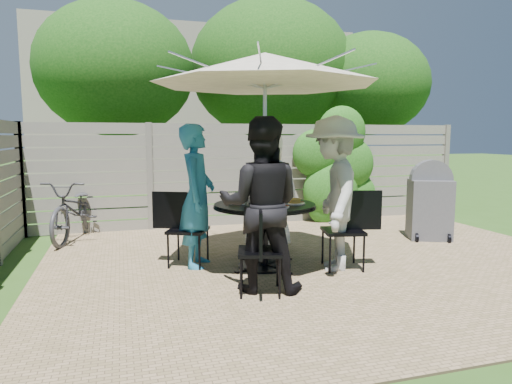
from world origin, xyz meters
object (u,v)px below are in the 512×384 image
object	(u,v)px
umbrella	(265,69)
chair_right	(344,246)
person_front	(261,205)
bicycle	(77,210)
coffee_cup	(274,196)
patio_table	(265,223)
chair_front	(260,269)
plate_extra	(279,205)
chair_left	(187,244)
plate_right	(294,202)
glass_right	(286,197)
chair_back	(268,229)
glass_front	(273,201)
person_back	(268,190)
person_left	(197,196)
person_right	(334,194)
glass_left	(243,199)
bbq_grill	(430,204)
plate_back	(266,198)
glass_back	(257,195)
plate_front	(263,206)
plate_left	(235,201)
syrup_jug	(260,196)

from	to	relation	value
umbrella	chair_right	size ratio (longest dim) A/B	3.54
person_front	bicycle	size ratio (longest dim) A/B	1.00
umbrella	coffee_cup	size ratio (longest dim) A/B	28.62
patio_table	chair_front	world-z (taller)	chair_front
person_front	plate_extra	xyz separation A→B (m)	(0.35, 0.43, -0.08)
chair_left	chair_front	size ratio (longest dim) A/B	1.02
chair_left	plate_right	size ratio (longest dim) A/B	3.61
umbrella	plate_right	distance (m)	1.61
plate_extra	chair_left	bearing A→B (deg)	144.78
glass_right	chair_back	bearing A→B (deg)	86.35
glass_front	person_back	bearing A→B (deg)	75.01
chair_right	coffee_cup	distance (m)	1.06
plate_right	plate_extra	distance (m)	0.35
glass_right	person_left	bearing A→B (deg)	165.01
person_front	person_right	bearing A→B (deg)	-135.00
person_right	plate_extra	xyz separation A→B (m)	(-0.71, -0.05, -0.10)
chair_back	glass_left	xyz separation A→B (m)	(-0.62, -0.91, 0.58)
person_left	person_right	size ratio (longest dim) A/B	0.95
chair_right	bbq_grill	distance (m)	2.30
coffee_cup	patio_table	bearing A→B (deg)	-134.93
plate_back	glass_front	size ratio (longest dim) A/B	1.86
bicycle	glass_back	bearing A→B (deg)	-25.02
plate_front	plate_left	bearing A→B (deg)	114.51
patio_table	person_back	bearing A→B (deg)	69.51
plate_extra	bicycle	size ratio (longest dim) A/B	0.13
person_back	plate_right	size ratio (longest dim) A/B	6.72
chair_right	plate_left	xyz separation A→B (m)	(-1.24, 0.46, 0.54)
syrup_jug	chair_front	bearing A→B (deg)	-107.04
glass_right	coffee_cup	distance (m)	0.20
umbrella	glass_back	bearing A→B (deg)	91.51
plate_extra	bicycle	world-z (taller)	bicycle
glass_right	plate_front	bearing A→B (deg)	-139.67
umbrella	plate_right	world-z (taller)	umbrella
chair_left	person_left	bearing A→B (deg)	4.03
chair_front	glass_front	xyz separation A→B (m)	(0.34, 0.62, 0.60)
plate_left	bbq_grill	size ratio (longest dim) A/B	0.21
plate_extra	glass_right	bearing A→B (deg)	58.39
bbq_grill	patio_table	bearing A→B (deg)	-143.49
person_back	bicycle	bearing A→B (deg)	169.98
person_front	glass_back	bearing A→B (deg)	-84.50
person_front	plate_right	xyz separation A→B (m)	(0.63, 0.65, -0.08)
glass_back	chair_back	bearing A→B (deg)	61.16
chair_front	plate_front	bearing A→B (deg)	-4.47
chair_right	plate_right	xyz separation A→B (m)	(-0.57, 0.21, 0.54)
plate_extra	syrup_jug	distance (m)	0.43
chair_back	person_back	size ratio (longest dim) A/B	0.55
chair_back	bbq_grill	bearing A→B (deg)	102.54
patio_table	chair_right	bearing A→B (deg)	-20.36
coffee_cup	plate_back	bearing A→B (deg)	105.05
person_front	plate_front	size ratio (longest dim) A/B	6.99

